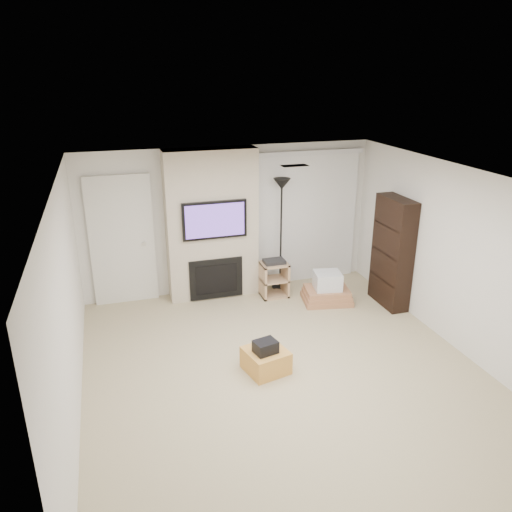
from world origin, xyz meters
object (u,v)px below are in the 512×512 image
object	(u,v)px
box_stack	(327,291)
ottoman	(266,360)
av_stand	(274,277)
bookshelf	(392,252)
floor_lamp	(282,203)

from	to	relation	value
box_stack	ottoman	bearing A→B (deg)	-134.43
ottoman	av_stand	distance (m)	2.30
ottoman	box_stack	size ratio (longest dim) A/B	0.57
box_stack	bookshelf	size ratio (longest dim) A/B	0.49
floor_lamp	av_stand	distance (m)	1.26
av_stand	box_stack	distance (m)	0.92
ottoman	box_stack	world-z (taller)	box_stack
ottoman	floor_lamp	world-z (taller)	floor_lamp
av_stand	ottoman	bearing A→B (deg)	-111.56
box_stack	bookshelf	bearing A→B (deg)	-20.51
box_stack	bookshelf	distance (m)	1.23
floor_lamp	box_stack	size ratio (longest dim) A/B	2.25
ottoman	av_stand	bearing A→B (deg)	68.44
av_stand	box_stack	bearing A→B (deg)	-32.02
ottoman	box_stack	distance (m)	2.30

